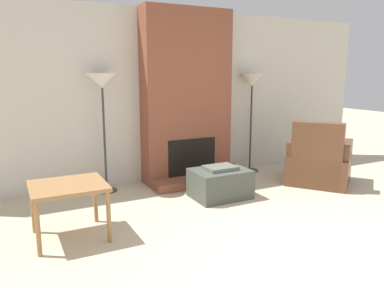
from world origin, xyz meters
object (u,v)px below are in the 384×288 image
side_table (68,191)px  armchair (319,164)px  ottoman (220,183)px  floor_lamp_left (102,87)px  floor_lamp_right (252,85)px

side_table → armchair: bearing=4.2°
ottoman → floor_lamp_left: floor_lamp_left is taller
side_table → floor_lamp_right: bearing=22.9°
armchair → floor_lamp_right: bearing=-12.6°
side_table → floor_lamp_left: (0.71, 1.35, 0.97)m
floor_lamp_left → floor_lamp_right: bearing=0.0°
ottoman → floor_lamp_left: (-1.31, 0.96, 1.27)m
side_table → floor_lamp_right: floor_lamp_right is taller
side_table → floor_lamp_right: 3.59m
floor_lamp_right → armchair: bearing=-65.2°
ottoman → side_table: 2.07m
armchair → side_table: armchair is taller
armchair → floor_lamp_right: size_ratio=0.76×
floor_lamp_left → floor_lamp_right: floor_lamp_left is taller
armchair → side_table: 3.70m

